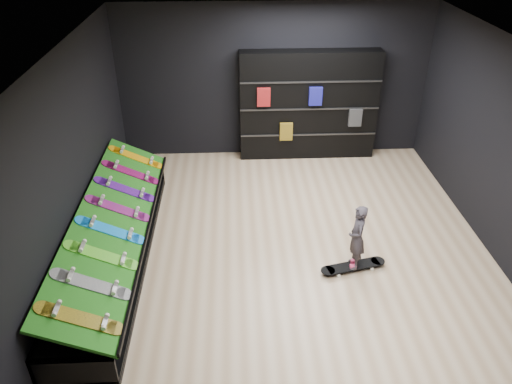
{
  "coord_description": "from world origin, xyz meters",
  "views": [
    {
      "loc": [
        -0.79,
        -5.86,
        4.64
      ],
      "look_at": [
        -0.5,
        0.2,
        1.0
      ],
      "focal_mm": 35.0,
      "sensor_mm": 36.0,
      "label": 1
    }
  ],
  "objects_px": {
    "display_rack": "(115,247)",
    "floor_skateboard": "(353,268)",
    "child": "(355,249)",
    "back_shelving": "(308,106)"
  },
  "relations": [
    {
      "from": "display_rack",
      "to": "child",
      "type": "bearing_deg",
      "value": -6.29
    },
    {
      "from": "display_rack",
      "to": "back_shelving",
      "type": "distance_m",
      "value": 4.7
    },
    {
      "from": "display_rack",
      "to": "child",
      "type": "xyz_separation_m",
      "value": [
        3.41,
        -0.38,
        0.13
      ]
    },
    {
      "from": "display_rack",
      "to": "child",
      "type": "relative_size",
      "value": 7.66
    },
    {
      "from": "back_shelving",
      "to": "floor_skateboard",
      "type": "distance_m",
      "value": 3.84
    },
    {
      "from": "display_rack",
      "to": "child",
      "type": "height_order",
      "value": "child"
    },
    {
      "from": "floor_skateboard",
      "to": "back_shelving",
      "type": "bearing_deg",
      "value": 79.56
    },
    {
      "from": "display_rack",
      "to": "child",
      "type": "distance_m",
      "value": 3.44
    },
    {
      "from": "floor_skateboard",
      "to": "child",
      "type": "distance_m",
      "value": 0.34
    },
    {
      "from": "display_rack",
      "to": "floor_skateboard",
      "type": "xyz_separation_m",
      "value": [
        3.41,
        -0.38,
        -0.21
      ]
    }
  ]
}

